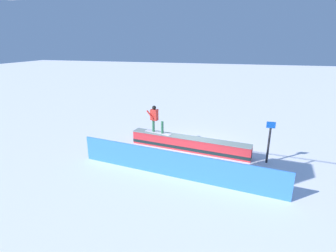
{
  "coord_description": "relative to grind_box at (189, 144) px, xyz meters",
  "views": [
    {
      "loc": [
        -2.52,
        13.01,
        5.61
      ],
      "look_at": [
        0.91,
        0.87,
        1.57
      ],
      "focal_mm": 28.14,
      "sensor_mm": 36.0,
      "label": 1
    }
  ],
  "objects": [
    {
      "name": "safety_fence",
      "position": [
        0.0,
        3.08,
        0.25
      ],
      "size": [
        9.22,
        1.37,
        1.18
      ],
      "primitive_type": "cube",
      "rotation": [
        0.0,
        0.0,
        -0.14
      ],
      "color": "#3780E0",
      "rests_on": "ground_plane"
    },
    {
      "name": "ground_plane",
      "position": [
        0.0,
        0.0,
        -0.34
      ],
      "size": [
        120.0,
        120.0,
        0.0
      ],
      "primitive_type": "plane",
      "color": "white"
    },
    {
      "name": "trail_marker",
      "position": [
        -3.97,
        0.48,
        0.77
      ],
      "size": [
        0.4,
        0.1,
        2.07
      ],
      "color": "#262628",
      "rests_on": "ground_plane"
    },
    {
      "name": "snowboarder",
      "position": [
        1.97,
        -0.3,
        1.24
      ],
      "size": [
        1.62,
        0.7,
        1.53
      ],
      "color": "silver",
      "rests_on": "grind_box"
    },
    {
      "name": "grind_box",
      "position": [
        0.0,
        0.0,
        0.0
      ],
      "size": [
        6.59,
        1.55,
        0.75
      ],
      "color": "red",
      "rests_on": "ground_plane"
    }
  ]
}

